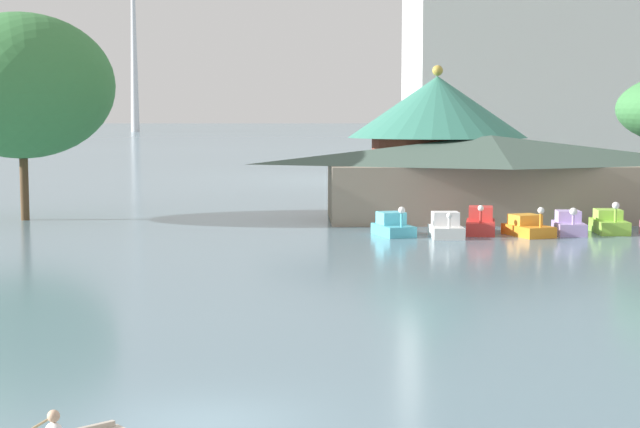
{
  "coord_description": "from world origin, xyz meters",
  "views": [
    {
      "loc": [
        1.81,
        -19.15,
        6.11
      ],
      "look_at": [
        2.79,
        20.61,
        2.21
      ],
      "focal_mm": 55.51,
      "sensor_mm": 36.0,
      "label": 1
    }
  ],
  "objects_px": {
    "pedal_boat_red": "(481,223)",
    "background_building_block": "(586,34)",
    "boathouse": "(491,175)",
    "green_roof_pavilion": "(437,134)",
    "shoreline_tree_tall_left": "(21,86)",
    "pedal_boat_lavender": "(569,225)",
    "pedal_boat_cyan": "(393,226)",
    "pedal_boat_lime": "(609,223)",
    "pedal_boat_orange": "(528,227)",
    "pedal_boat_white": "(446,228)"
  },
  "relations": [
    {
      "from": "pedal_boat_red",
      "to": "background_building_block",
      "type": "bearing_deg",
      "value": 168.33
    },
    {
      "from": "pedal_boat_lime",
      "to": "boathouse",
      "type": "bearing_deg",
      "value": -140.62
    },
    {
      "from": "pedal_boat_orange",
      "to": "green_roof_pavilion",
      "type": "distance_m",
      "value": 14.41
    },
    {
      "from": "pedal_boat_orange",
      "to": "pedal_boat_lime",
      "type": "xyz_separation_m",
      "value": [
        4.63,
        1.2,
        0.06
      ]
    },
    {
      "from": "pedal_boat_orange",
      "to": "pedal_boat_lime",
      "type": "relative_size",
      "value": 1.02
    },
    {
      "from": "pedal_boat_lime",
      "to": "green_roof_pavilion",
      "type": "xyz_separation_m",
      "value": [
        -7.5,
        12.14,
        4.56
      ]
    },
    {
      "from": "pedal_boat_white",
      "to": "pedal_boat_lavender",
      "type": "bearing_deg",
      "value": 100.18
    },
    {
      "from": "pedal_boat_red",
      "to": "shoreline_tree_tall_left",
      "type": "distance_m",
      "value": 27.95
    },
    {
      "from": "green_roof_pavilion",
      "to": "background_building_block",
      "type": "bearing_deg",
      "value": 59.59
    },
    {
      "from": "pedal_boat_white",
      "to": "shoreline_tree_tall_left",
      "type": "relative_size",
      "value": 0.2
    },
    {
      "from": "pedal_boat_lavender",
      "to": "shoreline_tree_tall_left",
      "type": "distance_m",
      "value": 32.35
    },
    {
      "from": "shoreline_tree_tall_left",
      "to": "background_building_block",
      "type": "height_order",
      "value": "background_building_block"
    },
    {
      "from": "pedal_boat_lime",
      "to": "green_roof_pavilion",
      "type": "relative_size",
      "value": 0.27
    },
    {
      "from": "pedal_boat_lime",
      "to": "pedal_boat_red",
      "type": "bearing_deg",
      "value": -84.62
    },
    {
      "from": "shoreline_tree_tall_left",
      "to": "boathouse",
      "type": "bearing_deg",
      "value": -0.7
    },
    {
      "from": "pedal_boat_white",
      "to": "background_building_block",
      "type": "xyz_separation_m",
      "value": [
        20.56,
        46.44,
        13.61
      ]
    },
    {
      "from": "pedal_boat_white",
      "to": "pedal_boat_lime",
      "type": "distance_m",
      "value": 9.14
    },
    {
      "from": "pedal_boat_lime",
      "to": "background_building_block",
      "type": "distance_m",
      "value": 48.1
    },
    {
      "from": "pedal_boat_red",
      "to": "shoreline_tree_tall_left",
      "type": "height_order",
      "value": "shoreline_tree_tall_left"
    },
    {
      "from": "pedal_boat_red",
      "to": "green_roof_pavilion",
      "type": "xyz_separation_m",
      "value": [
        -0.6,
        12.32,
        4.5
      ]
    },
    {
      "from": "pedal_boat_lavender",
      "to": "boathouse",
      "type": "distance_m",
      "value": 8.29
    },
    {
      "from": "green_roof_pavilion",
      "to": "background_building_block",
      "type": "relative_size",
      "value": 0.33
    },
    {
      "from": "pedal_boat_cyan",
      "to": "pedal_boat_lavender",
      "type": "relative_size",
      "value": 1.09
    },
    {
      "from": "pedal_boat_cyan",
      "to": "shoreline_tree_tall_left",
      "type": "distance_m",
      "value": 23.92
    },
    {
      "from": "pedal_boat_orange",
      "to": "boathouse",
      "type": "relative_size",
      "value": 0.15
    },
    {
      "from": "pedal_boat_lavender",
      "to": "green_roof_pavilion",
      "type": "height_order",
      "value": "green_roof_pavilion"
    },
    {
      "from": "pedal_boat_lavender",
      "to": "pedal_boat_lime",
      "type": "distance_m",
      "value": 2.38
    },
    {
      "from": "pedal_boat_red",
      "to": "background_building_block",
      "type": "height_order",
      "value": "background_building_block"
    },
    {
      "from": "pedal_boat_lime",
      "to": "background_building_block",
      "type": "xyz_separation_m",
      "value": [
        11.59,
        44.66,
        13.61
      ]
    },
    {
      "from": "pedal_boat_white",
      "to": "pedal_boat_lavender",
      "type": "relative_size",
      "value": 0.88
    },
    {
      "from": "pedal_boat_lavender",
      "to": "boathouse",
      "type": "relative_size",
      "value": 0.13
    },
    {
      "from": "pedal_boat_red",
      "to": "pedal_boat_orange",
      "type": "height_order",
      "value": "pedal_boat_red"
    },
    {
      "from": "pedal_boat_red",
      "to": "pedal_boat_lavender",
      "type": "relative_size",
      "value": 1.16
    },
    {
      "from": "pedal_boat_white",
      "to": "pedal_boat_lavender",
      "type": "distance_m",
      "value": 6.77
    },
    {
      "from": "pedal_boat_cyan",
      "to": "pedal_boat_red",
      "type": "bearing_deg",
      "value": 81.76
    },
    {
      "from": "boathouse",
      "to": "pedal_boat_white",
      "type": "bearing_deg",
      "value": -114.49
    },
    {
      "from": "green_roof_pavilion",
      "to": "pedal_boat_cyan",
      "type": "bearing_deg",
      "value": -107.49
    },
    {
      "from": "pedal_boat_cyan",
      "to": "pedal_boat_lime",
      "type": "distance_m",
      "value": 11.63
    },
    {
      "from": "pedal_boat_orange",
      "to": "pedal_boat_lavender",
      "type": "distance_m",
      "value": 2.41
    },
    {
      "from": "pedal_boat_lime",
      "to": "background_building_block",
      "type": "bearing_deg",
      "value": 169.36
    },
    {
      "from": "shoreline_tree_tall_left",
      "to": "background_building_block",
      "type": "bearing_deg",
      "value": 40.07
    },
    {
      "from": "pedal_boat_cyan",
      "to": "pedal_boat_white",
      "type": "relative_size",
      "value": 1.23
    },
    {
      "from": "background_building_block",
      "to": "pedal_boat_orange",
      "type": "bearing_deg",
      "value": -109.48
    },
    {
      "from": "pedal_boat_white",
      "to": "pedal_boat_orange",
      "type": "height_order",
      "value": "pedal_boat_orange"
    },
    {
      "from": "pedal_boat_white",
      "to": "pedal_boat_lime",
      "type": "height_order",
      "value": "pedal_boat_lime"
    },
    {
      "from": "pedal_boat_lavender",
      "to": "pedal_boat_red",
      "type": "bearing_deg",
      "value": -90.02
    },
    {
      "from": "pedal_boat_lime",
      "to": "green_roof_pavilion",
      "type": "distance_m",
      "value": 14.98
    },
    {
      "from": "pedal_boat_orange",
      "to": "green_roof_pavilion",
      "type": "relative_size",
      "value": 0.27
    },
    {
      "from": "pedal_boat_red",
      "to": "shoreline_tree_tall_left",
      "type": "bearing_deg",
      "value": -95.43
    },
    {
      "from": "boathouse",
      "to": "green_roof_pavilion",
      "type": "height_order",
      "value": "green_roof_pavilion"
    }
  ]
}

